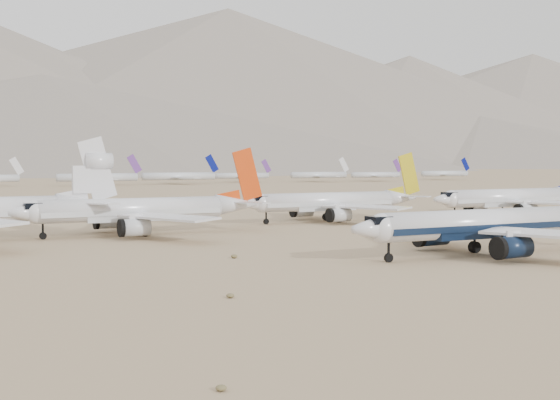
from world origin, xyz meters
TOP-DOWN VIEW (x-y plane):
  - ground at (0.00, 0.00)m, footprint 7000.00×7000.00m
  - main_airliner at (5.59, 0.38)m, footprint 47.52×46.42m
  - row2_navy_widebody at (64.41, 56.13)m, footprint 47.04×46.00m
  - row2_gold_tail at (17.81, 64.70)m, footprint 45.03×44.04m
  - row2_orange_tail at (-31.30, 54.38)m, footprint 46.85×45.83m
  - distant_storage_row at (16.64, 336.07)m, footprint 570.49×59.16m
  - foothills at (526.68, 1100.00)m, footprint 4637.50×1395.00m
  - desert_scrub at (-20.73, -21.89)m, footprint 233.60×121.67m

SIDE VIEW (x-z plane):
  - ground at x=0.00m, z-range 0.00..0.00m
  - desert_scrub at x=-20.73m, z-range -0.03..0.60m
  - distant_storage_row at x=16.64m, z-range -3.21..12.11m
  - row2_gold_tail at x=17.81m, z-range -3.53..12.50m
  - main_airliner at x=5.59m, z-range -3.77..13.00m
  - row2_navy_widebody at x=64.41m, z-range -3.70..13.04m
  - row2_orange_tail at x=-31.30m, z-range -3.67..13.05m
  - foothills at x=526.68m, z-range -10.35..144.65m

